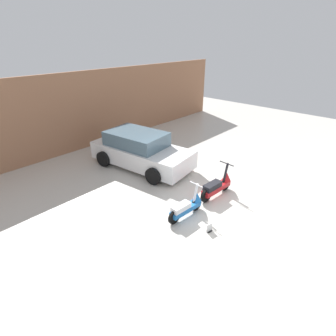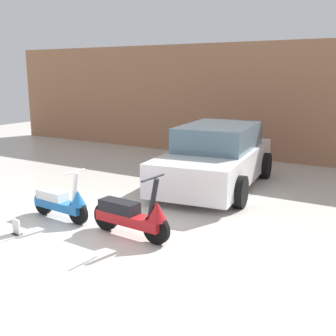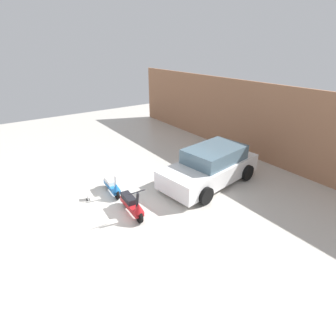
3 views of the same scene
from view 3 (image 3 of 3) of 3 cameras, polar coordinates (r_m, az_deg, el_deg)
ground_plane at (r=9.21m, az=-13.65°, el=-8.98°), size 28.00×28.00×0.00m
wall_back at (r=13.10m, az=19.41°, el=9.33°), size 19.60×0.12×3.55m
scooter_front_left at (r=9.93m, az=-12.02°, el=-3.77°), size 1.39×0.50×0.97m
scooter_front_right at (r=8.63m, az=-7.76°, el=-7.92°), size 1.55×0.56×1.08m
car_rear_left at (r=10.53m, az=9.27°, el=0.37°), size 2.48×4.45×1.45m
placard_near_left_scooter at (r=9.90m, az=-17.09°, el=-6.02°), size 0.20×0.14×0.26m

